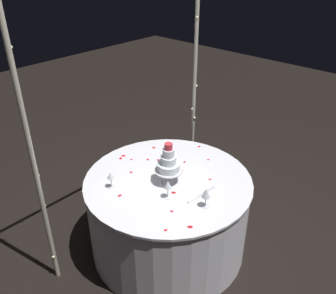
% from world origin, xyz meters
% --- Properties ---
extents(ground_plane, '(12.00, 12.00, 0.00)m').
position_xyz_m(ground_plane, '(0.00, 0.00, 0.00)').
color(ground_plane, black).
extents(decorative_arch, '(1.79, 0.05, 2.26)m').
position_xyz_m(decorative_arch, '(0.00, 0.44, 1.44)').
color(decorative_arch, '#B7B29E').
rests_on(decorative_arch, ground).
extents(main_table, '(1.37, 1.37, 0.72)m').
position_xyz_m(main_table, '(0.00, 0.00, 0.36)').
color(main_table, white).
rests_on(main_table, ground).
extents(tiered_cake, '(0.22, 0.22, 0.35)m').
position_xyz_m(tiered_cake, '(-0.02, -0.02, 0.89)').
color(tiered_cake, silver).
rests_on(tiered_cake, main_table).
extents(wine_glass_0, '(0.06, 0.06, 0.14)m').
position_xyz_m(wine_glass_0, '(-0.38, 0.26, 0.82)').
color(wine_glass_0, silver).
rests_on(wine_glass_0, main_table).
extents(wine_glass_1, '(0.06, 0.06, 0.16)m').
position_xyz_m(wine_glass_1, '(-0.07, -0.43, 0.84)').
color(wine_glass_1, silver).
rests_on(wine_glass_1, main_table).
extents(wine_glass_2, '(0.06, 0.06, 0.15)m').
position_xyz_m(wine_glass_2, '(-0.17, -0.16, 0.83)').
color(wine_glass_2, silver).
rests_on(wine_glass_2, main_table).
extents(cake_knife, '(0.30, 0.05, 0.01)m').
position_xyz_m(cake_knife, '(0.00, -0.33, 0.73)').
color(cake_knife, silver).
rests_on(cake_knife, main_table).
extents(rose_petal_0, '(0.03, 0.02, 0.00)m').
position_xyz_m(rose_petal_0, '(-0.41, 0.12, 0.73)').
color(rose_petal_0, red).
rests_on(rose_petal_0, main_table).
extents(rose_petal_1, '(0.03, 0.03, 0.00)m').
position_xyz_m(rose_petal_1, '(0.59, 0.15, 0.73)').
color(rose_petal_1, red).
rests_on(rose_petal_1, main_table).
extents(rose_petal_2, '(0.03, 0.04, 0.00)m').
position_xyz_m(rose_petal_2, '(0.29, 0.45, 0.73)').
color(rose_petal_2, red).
rests_on(rose_petal_2, main_table).
extents(rose_petal_3, '(0.03, 0.03, 0.00)m').
position_xyz_m(rose_petal_3, '(0.16, 0.26, 0.73)').
color(rose_petal_3, red).
rests_on(rose_petal_3, main_table).
extents(rose_petal_4, '(0.03, 0.03, 0.00)m').
position_xyz_m(rose_petal_4, '(0.23, -0.25, 0.73)').
color(rose_petal_4, red).
rests_on(rose_petal_4, main_table).
extents(rose_petal_5, '(0.04, 0.05, 0.00)m').
position_xyz_m(rose_petal_5, '(-0.31, -0.49, 0.73)').
color(rose_petal_5, red).
rests_on(rose_petal_5, main_table).
extents(rose_petal_6, '(0.03, 0.04, 0.00)m').
position_xyz_m(rose_petal_6, '(0.10, 0.34, 0.73)').
color(rose_petal_6, red).
rests_on(rose_petal_6, main_table).
extents(rose_petal_7, '(0.04, 0.05, 0.00)m').
position_xyz_m(rose_petal_7, '(0.00, 0.54, 0.73)').
color(rose_petal_7, red).
rests_on(rose_petal_7, main_table).
extents(rose_petal_8, '(0.03, 0.03, 0.00)m').
position_xyz_m(rose_petal_8, '(0.01, 0.44, 0.73)').
color(rose_petal_8, red).
rests_on(rose_petal_8, main_table).
extents(rose_petal_9, '(0.03, 0.03, 0.00)m').
position_xyz_m(rose_petal_9, '(0.46, -0.06, 0.73)').
color(rose_petal_9, red).
rests_on(rose_petal_9, main_table).
extents(rose_petal_10, '(0.03, 0.03, 0.00)m').
position_xyz_m(rose_petal_10, '(0.29, 0.07, 0.73)').
color(rose_petal_10, red).
rests_on(rose_petal_10, main_table).
extents(rose_petal_11, '(0.03, 0.03, 0.00)m').
position_xyz_m(rose_petal_11, '(0.17, 0.00, 0.73)').
color(rose_petal_11, red).
rests_on(rose_petal_11, main_table).
extents(rose_petal_12, '(0.03, 0.03, 0.00)m').
position_xyz_m(rose_petal_12, '(-0.28, -0.29, 0.73)').
color(rose_petal_12, red).
rests_on(rose_petal_12, main_table).
extents(rose_petal_13, '(0.04, 0.05, 0.00)m').
position_xyz_m(rose_petal_13, '(-0.10, -0.15, 0.73)').
color(rose_petal_13, red).
rests_on(rose_petal_13, main_table).
extents(rose_petal_14, '(0.03, 0.03, 0.00)m').
position_xyz_m(rose_petal_14, '(-0.45, -0.39, 0.73)').
color(rose_petal_14, red).
rests_on(rose_petal_14, main_table).
extents(rose_petal_15, '(0.04, 0.04, 0.00)m').
position_xyz_m(rose_petal_15, '(-0.05, 0.53, 0.73)').
color(rose_petal_15, red).
rests_on(rose_petal_15, main_table).
extents(rose_petal_16, '(0.03, 0.03, 0.00)m').
position_xyz_m(rose_petal_16, '(-0.13, 0.30, 0.73)').
color(rose_petal_16, red).
rests_on(rose_petal_16, main_table).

